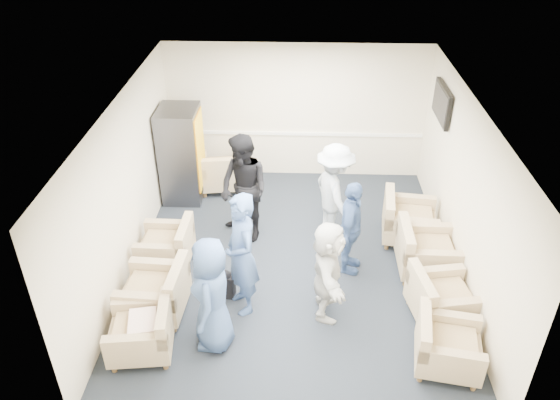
{
  "coord_description": "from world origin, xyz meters",
  "views": [
    {
      "loc": [
        0.06,
        -6.87,
        5.5
      ],
      "look_at": [
        -0.21,
        0.2,
        1.08
      ],
      "focal_mm": 35.0,
      "sensor_mm": 36.0,
      "label": 1
    }
  ],
  "objects_px": {
    "armchair_left_mid": "(158,293)",
    "armchair_corner": "(222,173)",
    "armchair_right_midfar": "(423,253)",
    "person_back_left": "(244,189)",
    "person_mid_right": "(351,228)",
    "person_mid_left": "(241,255)",
    "person_back_right": "(334,193)",
    "armchair_left_near": "(145,333)",
    "armchair_right_far": "(406,221)",
    "armchair_right_midnear": "(439,300)",
    "vending_machine": "(182,154)",
    "armchair_left_far": "(169,247)",
    "person_front_right": "(328,270)",
    "person_front_left": "(212,295)",
    "armchair_right_near": "(444,347)"
  },
  "relations": [
    {
      "from": "person_mid_left",
      "to": "armchair_right_near",
      "type": "bearing_deg",
      "value": 44.05
    },
    {
      "from": "vending_machine",
      "to": "person_front_left",
      "type": "relative_size",
      "value": 1.08
    },
    {
      "from": "armchair_left_far",
      "to": "armchair_right_far",
      "type": "distance_m",
      "value": 3.93
    },
    {
      "from": "vending_machine",
      "to": "person_mid_right",
      "type": "distance_m",
      "value": 3.63
    },
    {
      "from": "armchair_left_near",
      "to": "armchair_right_far",
      "type": "relative_size",
      "value": 0.91
    },
    {
      "from": "armchair_left_near",
      "to": "armchair_left_mid",
      "type": "distance_m",
      "value": 0.72
    },
    {
      "from": "person_back_left",
      "to": "person_back_right",
      "type": "bearing_deg",
      "value": 44.23
    },
    {
      "from": "armchair_left_near",
      "to": "person_mid_left",
      "type": "relative_size",
      "value": 0.47
    },
    {
      "from": "person_back_left",
      "to": "vending_machine",
      "type": "bearing_deg",
      "value": 177.71
    },
    {
      "from": "person_back_right",
      "to": "armchair_right_far",
      "type": "bearing_deg",
      "value": -112.02
    },
    {
      "from": "armchair_left_far",
      "to": "person_front_right",
      "type": "relative_size",
      "value": 0.54
    },
    {
      "from": "armchair_left_near",
      "to": "person_back_left",
      "type": "distance_m",
      "value": 2.9
    },
    {
      "from": "person_back_right",
      "to": "person_front_right",
      "type": "xyz_separation_m",
      "value": [
        -0.17,
        -1.85,
        -0.11
      ]
    },
    {
      "from": "armchair_left_far",
      "to": "armchair_right_midfar",
      "type": "height_order",
      "value": "armchair_right_midfar"
    },
    {
      "from": "vending_machine",
      "to": "person_back_right",
      "type": "height_order",
      "value": "vending_machine"
    },
    {
      "from": "armchair_left_near",
      "to": "vending_machine",
      "type": "bearing_deg",
      "value": 176.42
    },
    {
      "from": "person_front_left",
      "to": "armchair_right_near",
      "type": "bearing_deg",
      "value": 86.09
    },
    {
      "from": "armchair_right_midfar",
      "to": "person_mid_left",
      "type": "relative_size",
      "value": 0.48
    },
    {
      "from": "armchair_right_midfar",
      "to": "person_front_left",
      "type": "distance_m",
      "value": 3.45
    },
    {
      "from": "armchair_left_near",
      "to": "armchair_right_far",
      "type": "height_order",
      "value": "armchair_right_far"
    },
    {
      "from": "person_front_left",
      "to": "person_mid_right",
      "type": "xyz_separation_m",
      "value": [
        1.87,
        1.6,
        -0.05
      ]
    },
    {
      "from": "armchair_right_near",
      "to": "armchair_right_far",
      "type": "distance_m",
      "value": 2.76
    },
    {
      "from": "person_back_right",
      "to": "armchair_left_near",
      "type": "bearing_deg",
      "value": 115.15
    },
    {
      "from": "armchair_right_near",
      "to": "person_front_right",
      "type": "relative_size",
      "value": 0.61
    },
    {
      "from": "person_front_left",
      "to": "armchair_left_near",
      "type": "bearing_deg",
      "value": -75.92
    },
    {
      "from": "armchair_right_far",
      "to": "person_front_right",
      "type": "xyz_separation_m",
      "value": [
        -1.39,
        -1.84,
        0.4
      ]
    },
    {
      "from": "person_back_left",
      "to": "armchair_right_midfar",
      "type": "bearing_deg",
      "value": 26.14
    },
    {
      "from": "armchair_right_midnear",
      "to": "vending_machine",
      "type": "distance_m",
      "value": 5.23
    },
    {
      "from": "person_mid_right",
      "to": "armchair_right_midfar",
      "type": "bearing_deg",
      "value": -77.38
    },
    {
      "from": "armchair_right_midfar",
      "to": "vending_machine",
      "type": "bearing_deg",
      "value": 63.56
    },
    {
      "from": "armchair_corner",
      "to": "person_back_left",
      "type": "relative_size",
      "value": 0.51
    },
    {
      "from": "armchair_right_near",
      "to": "vending_machine",
      "type": "xyz_separation_m",
      "value": [
        -4.03,
        3.99,
        0.58
      ]
    },
    {
      "from": "armchair_left_mid",
      "to": "armchair_corner",
      "type": "xyz_separation_m",
      "value": [
        0.45,
        3.48,
        -0.01
      ]
    },
    {
      "from": "armchair_left_near",
      "to": "person_back_right",
      "type": "xyz_separation_m",
      "value": [
        2.54,
        2.68,
        0.55
      ]
    },
    {
      "from": "armchair_left_far",
      "to": "armchair_left_mid",
      "type": "bearing_deg",
      "value": 5.77
    },
    {
      "from": "armchair_right_midnear",
      "to": "armchair_corner",
      "type": "xyz_separation_m",
      "value": [
        -3.46,
        3.45,
        0.01
      ]
    },
    {
      "from": "armchair_right_far",
      "to": "armchair_corner",
      "type": "relative_size",
      "value": 1.01
    },
    {
      "from": "armchair_right_midnear",
      "to": "person_back_left",
      "type": "xyz_separation_m",
      "value": [
        -2.86,
        1.88,
        0.6
      ]
    },
    {
      "from": "armchair_right_midfar",
      "to": "armchair_left_far",
      "type": "bearing_deg",
      "value": 90.09
    },
    {
      "from": "person_back_right",
      "to": "person_front_right",
      "type": "bearing_deg",
      "value": 153.47
    },
    {
      "from": "person_mid_left",
      "to": "person_back_left",
      "type": "height_order",
      "value": "person_back_left"
    },
    {
      "from": "armchair_right_midnear",
      "to": "person_back_left",
      "type": "distance_m",
      "value": 3.48
    },
    {
      "from": "armchair_right_near",
      "to": "person_mid_left",
      "type": "height_order",
      "value": "person_mid_left"
    },
    {
      "from": "vending_machine",
      "to": "person_back_right",
      "type": "relative_size",
      "value": 1.03
    },
    {
      "from": "armchair_left_mid",
      "to": "person_back_right",
      "type": "height_order",
      "value": "person_back_right"
    },
    {
      "from": "person_mid_left",
      "to": "person_front_right",
      "type": "xyz_separation_m",
      "value": [
        1.19,
        -0.07,
        -0.18
      ]
    },
    {
      "from": "armchair_right_midfar",
      "to": "person_front_right",
      "type": "height_order",
      "value": "person_front_right"
    },
    {
      "from": "armchair_right_far",
      "to": "person_front_right",
      "type": "height_order",
      "value": "person_front_right"
    },
    {
      "from": "armchair_right_midfar",
      "to": "person_back_left",
      "type": "xyz_separation_m",
      "value": [
        -2.84,
        0.84,
        0.58
      ]
    },
    {
      "from": "person_front_left",
      "to": "person_mid_right",
      "type": "distance_m",
      "value": 2.46
    }
  ]
}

